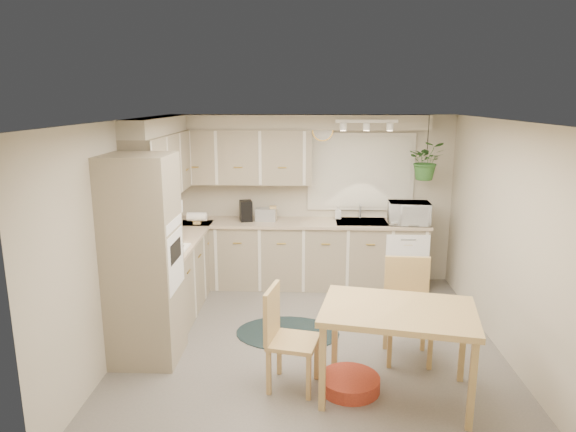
{
  "coord_description": "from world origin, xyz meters",
  "views": [
    {
      "loc": [
        -0.05,
        -5.17,
        2.61
      ],
      "look_at": [
        -0.27,
        0.55,
        1.3
      ],
      "focal_mm": 32.0,
      "sensor_mm": 36.0,
      "label": 1
    }
  ],
  "objects_px": {
    "chair_left": "(293,339)",
    "microwave": "(409,211)",
    "pet_bed": "(350,383)",
    "dining_table": "(396,352)",
    "braided_rug": "(288,333)",
    "chair_back": "(408,312)"
  },
  "relations": [
    {
      "from": "chair_back",
      "to": "microwave",
      "type": "height_order",
      "value": "microwave"
    },
    {
      "from": "chair_back",
      "to": "pet_bed",
      "type": "height_order",
      "value": "chair_back"
    },
    {
      "from": "chair_left",
      "to": "pet_bed",
      "type": "xyz_separation_m",
      "value": [
        0.52,
        -0.04,
        -0.41
      ]
    },
    {
      "from": "chair_left",
      "to": "microwave",
      "type": "distance_m",
      "value": 3.04
    },
    {
      "from": "dining_table",
      "to": "chair_left",
      "type": "relative_size",
      "value": 1.38
    },
    {
      "from": "dining_table",
      "to": "chair_left",
      "type": "height_order",
      "value": "chair_left"
    },
    {
      "from": "chair_left",
      "to": "braided_rug",
      "type": "relative_size",
      "value": 0.81
    },
    {
      "from": "chair_back",
      "to": "microwave",
      "type": "bearing_deg",
      "value": -97.45
    },
    {
      "from": "dining_table",
      "to": "microwave",
      "type": "height_order",
      "value": "microwave"
    },
    {
      "from": "braided_rug",
      "to": "microwave",
      "type": "distance_m",
      "value": 2.44
    },
    {
      "from": "microwave",
      "to": "chair_left",
      "type": "bearing_deg",
      "value": -117.78
    },
    {
      "from": "pet_bed",
      "to": "braided_rug",
      "type": "bearing_deg",
      "value": 118.32
    },
    {
      "from": "braided_rug",
      "to": "pet_bed",
      "type": "relative_size",
      "value": 2.13
    },
    {
      "from": "dining_table",
      "to": "microwave",
      "type": "bearing_deg",
      "value": 77.73
    },
    {
      "from": "braided_rug",
      "to": "pet_bed",
      "type": "bearing_deg",
      "value": -61.68
    },
    {
      "from": "dining_table",
      "to": "pet_bed",
      "type": "height_order",
      "value": "dining_table"
    },
    {
      "from": "dining_table",
      "to": "chair_back",
      "type": "distance_m",
      "value": 0.71
    },
    {
      "from": "microwave",
      "to": "pet_bed",
      "type": "bearing_deg",
      "value": -108.11
    },
    {
      "from": "chair_left",
      "to": "microwave",
      "type": "bearing_deg",
      "value": 161.61
    },
    {
      "from": "chair_back",
      "to": "pet_bed",
      "type": "distance_m",
      "value": 0.98
    },
    {
      "from": "microwave",
      "to": "dining_table",
      "type": "bearing_deg",
      "value": -99.8
    },
    {
      "from": "dining_table",
      "to": "pet_bed",
      "type": "relative_size",
      "value": 2.38
    }
  ]
}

